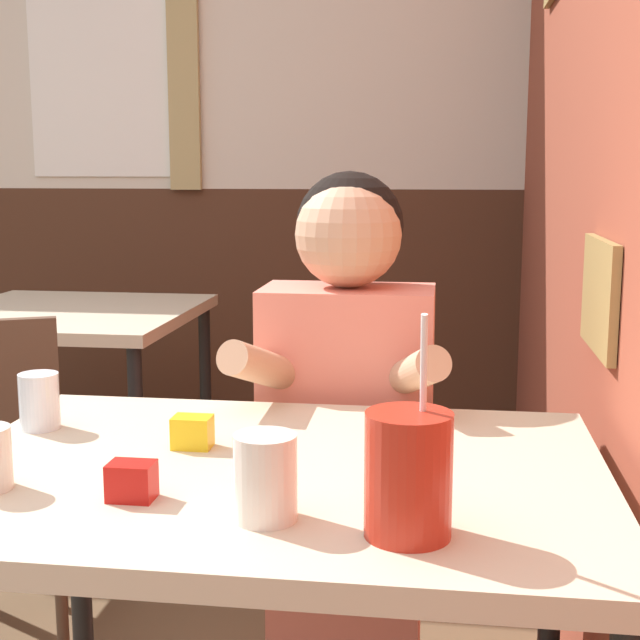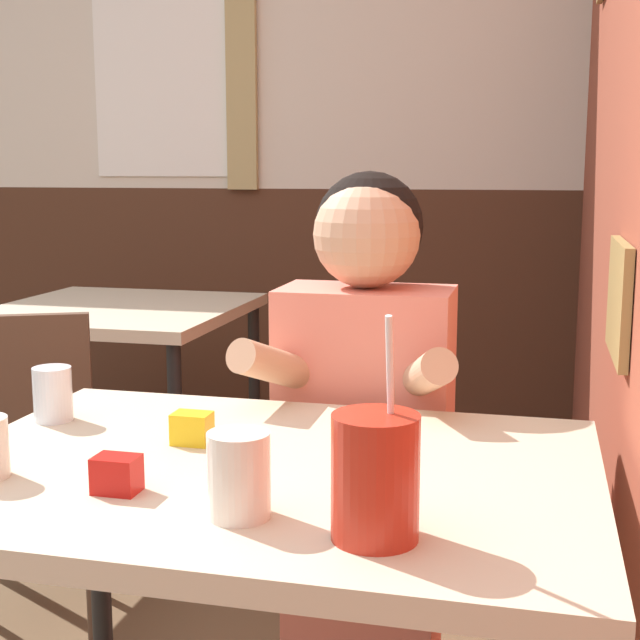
% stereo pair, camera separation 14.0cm
% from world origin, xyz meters
% --- Properties ---
extents(brick_wall_right, '(0.08, 4.63, 2.70)m').
position_xyz_m(brick_wall_right, '(1.16, 1.32, 1.35)').
color(brick_wall_right, brown).
rests_on(brick_wall_right, ground_plane).
extents(back_wall, '(5.26, 0.09, 2.70)m').
position_xyz_m(back_wall, '(-0.01, 2.66, 1.36)').
color(back_wall, beige).
rests_on(back_wall, ground_plane).
extents(main_table, '(0.97, 0.71, 0.75)m').
position_xyz_m(main_table, '(0.60, 0.45, 0.67)').
color(main_table, beige).
rests_on(main_table, ground_plane).
extents(background_table, '(0.75, 0.78, 0.75)m').
position_xyz_m(background_table, '(-0.31, 1.81, 0.66)').
color(background_table, beige).
rests_on(background_table, ground_plane).
extents(chair_near_window, '(0.53, 0.53, 0.86)m').
position_xyz_m(chair_near_window, '(-0.22, 1.04, 0.50)').
color(chair_near_window, '#4C3323').
rests_on(chair_near_window, ground_plane).
extents(person_seated, '(0.42, 0.41, 1.17)m').
position_xyz_m(person_seated, '(0.66, 0.95, 0.63)').
color(person_seated, '#EA7F6B').
rests_on(person_seated, ground_plane).
extents(cocktail_pitcher, '(0.10, 0.10, 0.27)m').
position_xyz_m(cocktail_pitcher, '(0.81, 0.23, 0.82)').
color(cocktail_pitcher, '#B22819').
rests_on(cocktail_pitcher, main_table).
extents(glass_near_pitcher, '(0.07, 0.07, 0.09)m').
position_xyz_m(glass_near_pitcher, '(0.18, 0.58, 0.79)').
color(glass_near_pitcher, silver).
rests_on(glass_near_pitcher, main_table).
extents(glass_far_side, '(0.08, 0.08, 0.11)m').
position_xyz_m(glass_far_side, '(0.63, 0.25, 0.80)').
color(glass_far_side, silver).
rests_on(glass_far_side, main_table).
extents(condiment_ketchup, '(0.06, 0.04, 0.05)m').
position_xyz_m(condiment_ketchup, '(0.44, 0.29, 0.77)').
color(condiment_ketchup, '#B7140F').
rests_on(condiment_ketchup, main_table).
extents(condiment_mustard, '(0.06, 0.04, 0.05)m').
position_xyz_m(condiment_mustard, '(0.46, 0.52, 0.77)').
color(condiment_mustard, yellow).
rests_on(condiment_mustard, main_table).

